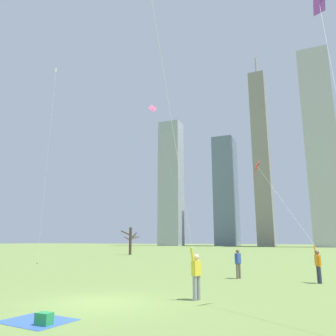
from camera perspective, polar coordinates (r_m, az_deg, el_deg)
ground_plane at (r=12.53m, az=-11.75°, el=-21.90°), size 400.00×400.00×0.00m
kite_flyer_foreground_left_blue at (r=11.68m, az=2.40°, el=-2.72°), size 0.75×7.63×18.58m
kite_flyer_far_back_red at (r=19.85m, az=22.94°, el=-12.42°), size 3.92×6.95×8.12m
bystander_watching_nearby at (r=19.98m, az=12.03°, el=-15.65°), size 0.32×0.47×1.62m
distant_kite_drifting_right_pink at (r=42.03m, az=-2.17°, el=8.51°), size 4.64×4.49×19.07m
distant_kite_low_near_trees_white at (r=44.60m, az=-19.18°, el=12.01°), size 5.41×6.22×24.37m
picnic_spot at (r=10.01m, az=-21.11°, el=-23.29°), size 1.95×1.60×0.31m
bare_tree_center at (r=51.93m, az=-6.52°, el=-12.25°), size 2.28×2.97×4.09m
skyline_short_annex at (r=142.99m, az=10.01°, el=-3.93°), size 8.52×11.78×45.66m
skyline_mid_tower_right at (r=135.59m, az=15.92°, el=1.94°), size 6.12×8.74×77.61m
skyline_slender_spire at (r=127.02m, az=24.86°, el=3.71°), size 10.29×9.54×69.88m
skyline_tall_tower at (r=143.29m, az=0.51°, el=-2.46°), size 9.42×7.18×53.94m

